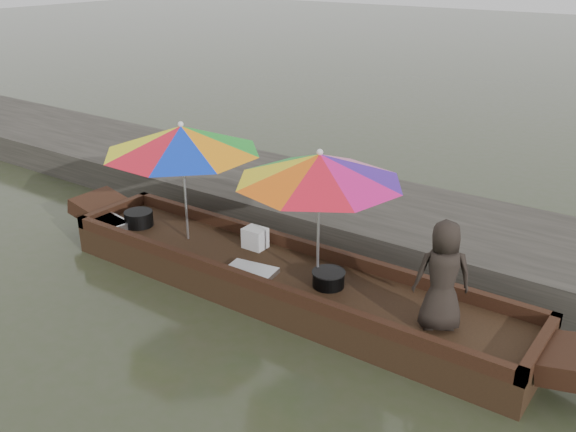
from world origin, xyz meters
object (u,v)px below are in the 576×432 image
Objects in this scene: boat_hull at (283,283)px; cooking_pot at (139,219)px; charcoal_grill at (328,279)px; vendor at (443,276)px; umbrella_bow at (184,182)px; supply_bag at (255,238)px; tray_scallop at (250,272)px; tray_crayfish at (108,223)px; umbrella_stern at (319,218)px.

cooking_pot is (-2.36, -0.07, 0.28)m from boat_hull.
boat_hull is 0.69m from charcoal_grill.
umbrella_bow is at bearing -34.84° from vendor.
supply_bag is (1.72, 0.36, 0.03)m from cooking_pot.
tray_scallop is 0.50× the size of vendor.
cooking_pot reaches higher than tray_crayfish.
boat_hull is 2.11m from vendor.
umbrella_stern reaches higher than cooking_pot.
tray_scallop is at bearing -6.63° from cooking_pot.
tray_crayfish is 1.41m from umbrella_bow.
supply_bag reaches higher than charcoal_grill.
umbrella_bow is (-0.88, -0.29, 0.65)m from supply_bag.
cooking_pot is 0.67× the size of tray_scallop.
supply_bag reaches higher than cooking_pot.
umbrella_bow reaches higher than tray_scallop.
umbrella_stern is at bearing 0.00° from boat_hull.
charcoal_grill is 0.31× the size of vendor.
charcoal_grill reaches higher than tray_crayfish.
tray_crayfish is (-2.68, -0.34, 0.22)m from boat_hull.
tray_crayfish is 3.26m from umbrella_stern.
vendor is 0.58× the size of umbrella_bow.
tray_crayfish is 0.31× the size of umbrella_stern.
vendor is at bearing -3.42° from charcoal_grill.
boat_hull is 10.33× the size of tray_scallop.
boat_hull is 3.03× the size of umbrella_bow.
tray_crayfish is at bearing -30.25° from vendor.
cooking_pot is 0.21× the size of umbrella_stern.
umbrella_stern reaches higher than supply_bag.
tray_crayfish is 1.00× the size of tray_scallop.
tray_scallop reaches higher than boat_hull.
umbrella_bow is (-2.16, 0.03, 0.69)m from charcoal_grill.
boat_hull is 2.71m from tray_crayfish.
charcoal_grill is at bearing 5.38° from tray_crayfish.
umbrella_bow is at bearing 180.00° from umbrella_stern.
boat_hull is 0.77m from supply_bag.
tray_crayfish is 2.13m from supply_bag.
umbrella_bow reaches higher than tray_crayfish.
charcoal_grill is at bearing 0.84° from cooking_pot.
tray_scallop is 0.93m from charcoal_grill.
umbrella_bow is at bearing 180.00° from boat_hull.
boat_hull is at bearing -24.56° from supply_bag.
umbrella_stern is (2.84, 0.07, 0.67)m from cooking_pot.
vendor reaches higher than charcoal_grill.
tray_crayfish is 4.69m from vendor.
charcoal_grill is (0.64, -0.03, 0.26)m from boat_hull.
umbrella_stern is at bearing 170.97° from charcoal_grill.
charcoal_grill is (3.01, 0.04, -0.02)m from cooking_pot.
cooking_pot is at bearing -178.59° from umbrella_stern.
boat_hull is 16.80× the size of charcoal_grill.
tray_scallop is at bearing -56.83° from supply_bag.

